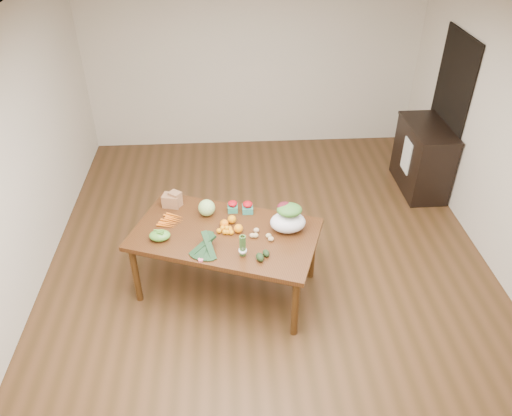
{
  "coord_description": "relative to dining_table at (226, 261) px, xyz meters",
  "views": [
    {
      "loc": [
        -0.42,
        -4.3,
        3.81
      ],
      "look_at": [
        -0.14,
        0.0,
        0.77
      ],
      "focal_mm": 35.0,
      "sensor_mm": 36.0,
      "label": 1
    }
  ],
  "objects": [
    {
      "name": "avocado_b",
      "position": [
        0.38,
        -0.38,
        0.41
      ],
      "size": [
        0.08,
        0.1,
        0.06
      ],
      "primitive_type": "ellipsoid",
      "rotation": [
        0.0,
        0.0,
        0.3
      ],
      "color": "black",
      "rests_on": "dining_table"
    },
    {
      "name": "avocado_a",
      "position": [
        0.32,
        -0.44,
        0.41
      ],
      "size": [
        0.1,
        0.12,
        0.07
      ],
      "primitive_type": "ellipsoid",
      "rotation": [
        0.0,
        0.0,
        0.3
      ],
      "color": "black",
      "rests_on": "dining_table"
    },
    {
      "name": "potato_a",
      "position": [
        0.27,
        -0.1,
        0.4
      ],
      "size": [
        0.06,
        0.05,
        0.05
      ],
      "primitive_type": "ellipsoid",
      "color": "tan",
      "rests_on": "dining_table"
    },
    {
      "name": "doorway_dark",
      "position": [
        2.96,
        1.97,
        0.68
      ],
      "size": [
        0.02,
        1.0,
        2.1
      ],
      "primitive_type": "cube",
      "color": "black",
      "rests_on": "floor"
    },
    {
      "name": "potato_c",
      "position": [
        0.43,
        -0.11,
        0.4
      ],
      "size": [
        0.06,
        0.05,
        0.05
      ],
      "primitive_type": "ellipsoid",
      "color": "tan",
      "rests_on": "dining_table"
    },
    {
      "name": "dining_table",
      "position": [
        0.0,
        0.0,
        0.0
      ],
      "size": [
        2.05,
        1.56,
        0.75
      ],
      "primitive_type": "cube",
      "rotation": [
        0.0,
        0.0,
        -0.34
      ],
      "color": "#42290F",
      "rests_on": "floor"
    },
    {
      "name": "asparagus_bundle",
      "position": [
        0.16,
        -0.37,
        0.5
      ],
      "size": [
        0.11,
        0.14,
        0.26
      ],
      "primitive_type": null,
      "rotation": [
        0.15,
        0.0,
        -0.34
      ],
      "color": "#4A873E",
      "rests_on": "dining_table"
    },
    {
      "name": "room_walls",
      "position": [
        0.48,
        0.37,
        0.97
      ],
      "size": [
        5.02,
        6.02,
        2.7
      ],
      "color": "beige",
      "rests_on": "floor"
    },
    {
      "name": "carrots",
      "position": [
        -0.55,
        0.21,
        0.39
      ],
      "size": [
        0.29,
        0.3,
        0.03
      ],
      "primitive_type": null,
      "rotation": [
        0.0,
        0.0,
        -0.34
      ],
      "color": "#D75D12",
      "rests_on": "dining_table"
    },
    {
      "name": "floor",
      "position": [
        0.48,
        0.37,
        -0.38
      ],
      "size": [
        6.0,
        6.0,
        0.0
      ],
      "primitive_type": "plane",
      "color": "#52331C",
      "rests_on": "ground"
    },
    {
      "name": "orange_a",
      "position": [
        -0.0,
        0.09,
        0.42
      ],
      "size": [
        0.09,
        0.09,
        0.09
      ],
      "primitive_type": "sphere",
      "color": "#DF520D",
      "rests_on": "dining_table"
    },
    {
      "name": "potato_e",
      "position": [
        0.45,
        -0.16,
        0.4
      ],
      "size": [
        0.06,
        0.05,
        0.05
      ],
      "primitive_type": "ellipsoid",
      "color": "tan",
      "rests_on": "dining_table"
    },
    {
      "name": "cabbage",
      "position": [
        -0.18,
        0.32,
        0.46
      ],
      "size": [
        0.18,
        0.18,
        0.18
      ],
      "primitive_type": "sphere",
      "color": "#A3D178",
      "rests_on": "dining_table"
    },
    {
      "name": "salad_bag",
      "position": [
        0.63,
        -0.0,
        0.51
      ],
      "size": [
        0.43,
        0.37,
        0.28
      ],
      "primitive_type": null,
      "rotation": [
        0.0,
        0.0,
        -0.34
      ],
      "color": "white",
      "rests_on": "dining_table"
    },
    {
      "name": "orange_b",
      "position": [
        0.07,
        0.15,
        0.42
      ],
      "size": [
        0.09,
        0.09,
        0.09
      ],
      "primitive_type": "sphere",
      "color": "orange",
      "rests_on": "dining_table"
    },
    {
      "name": "paper_bag",
      "position": [
        -0.56,
        0.5,
        0.46
      ],
      "size": [
        0.29,
        0.26,
        0.17
      ],
      "primitive_type": null,
      "rotation": [
        0.0,
        0.0,
        -0.34
      ],
      "color": "#9C6645",
      "rests_on": "dining_table"
    },
    {
      "name": "mandarin_cluster",
      "position": [
        0.02,
        -0.0,
        0.42
      ],
      "size": [
        0.23,
        0.23,
        0.08
      ],
      "primitive_type": null,
      "rotation": [
        0.0,
        0.0,
        -0.34
      ],
      "color": "orange",
      "rests_on": "dining_table"
    },
    {
      "name": "strawberry_basket_b",
      "position": [
        0.24,
        0.34,
        0.43
      ],
      "size": [
        0.14,
        0.14,
        0.1
      ],
      "primitive_type": null,
      "rotation": [
        0.0,
        0.0,
        -0.34
      ],
      "color": "#B60C18",
      "rests_on": "dining_table"
    },
    {
      "name": "kale_bunch",
      "position": [
        -0.2,
        -0.32,
        0.45
      ],
      "size": [
        0.44,
        0.48,
        0.16
      ],
      "primitive_type": null,
      "rotation": [
        0.0,
        0.0,
        -0.34
      ],
      "color": "black",
      "rests_on": "dining_table"
    },
    {
      "name": "cabinet",
      "position": [
        2.7,
        1.84,
        0.1
      ],
      "size": [
        0.52,
        1.02,
        0.94
      ],
      "primitive_type": "cube",
      "color": "black",
      "rests_on": "floor"
    },
    {
      "name": "snap_pea_bag",
      "position": [
        -0.64,
        -0.07,
        0.42
      ],
      "size": [
        0.21,
        0.16,
        0.09
      ],
      "primitive_type": "ellipsoid",
      "color": "#6CAB3A",
      "rests_on": "dining_table"
    },
    {
      "name": "potato_b",
      "position": [
        0.3,
        -0.1,
        0.4
      ],
      "size": [
        0.06,
        0.05,
        0.05
      ],
      "primitive_type": "ellipsoid",
      "color": "tan",
      "rests_on": "dining_table"
    },
    {
      "name": "ceiling",
      "position": [
        0.48,
        0.37,
        2.33
      ],
      "size": [
        5.0,
        6.0,
        0.02
      ],
      "primitive_type": "cube",
      "color": "white",
      "rests_on": "room_walls"
    },
    {
      "name": "dish_towel",
      "position": [
        2.44,
        1.77,
        0.18
      ],
      "size": [
        0.02,
        0.28,
        0.45
      ],
      "primitive_type": "cube",
      "color": "white",
      "rests_on": "cabinet"
    },
    {
      "name": "strawberry_basket_a",
      "position": [
        0.09,
        0.37,
        0.42
      ],
      "size": [
        0.13,
        0.13,
        0.1
      ],
      "primitive_type": null,
      "rotation": [
        0.0,
        0.0,
        -0.34
      ],
      "color": "#B80C1D",
      "rests_on": "dining_table"
    },
    {
      "name": "orange_c",
      "position": [
        0.13,
        -0.0,
        0.42
      ],
      "size": [
        0.09,
        0.09,
        0.09
      ],
      "primitive_type": "sphere",
      "color": "orange",
      "rests_on": "dining_table"
    },
    {
      "name": "potato_d",
      "position": [
        0.31,
        -0.02,
        0.4
      ],
      "size": [
        0.06,
        0.05,
        0.05
      ],
      "primitive_type": "ellipsoid",
      "color": "tan",
      "rests_on": "dining_table"
    }
  ]
}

